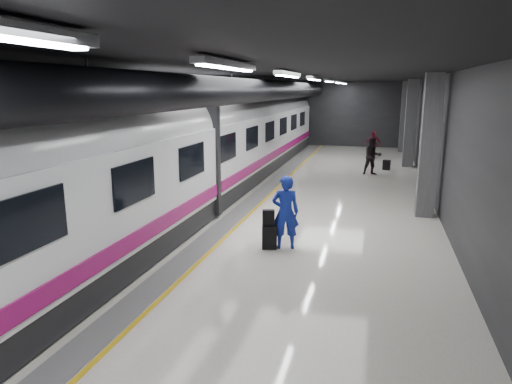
% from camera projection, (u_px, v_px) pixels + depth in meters
% --- Properties ---
extents(ground, '(40.00, 40.00, 0.00)m').
position_uv_depth(ground, '(273.00, 222.00, 14.06)').
color(ground, silver).
rests_on(ground, ground).
extents(platform_hall, '(10.02, 40.02, 4.51)m').
position_uv_depth(platform_hall, '(272.00, 105.00, 14.25)').
color(platform_hall, black).
rests_on(platform_hall, ground).
extents(train, '(3.05, 38.00, 4.05)m').
position_uv_depth(train, '(174.00, 152.00, 14.43)').
color(train, black).
rests_on(train, ground).
extents(traveler_main, '(0.80, 0.64, 1.91)m').
position_uv_depth(traveler_main, '(285.00, 212.00, 11.58)').
color(traveler_main, '#182DB6').
rests_on(traveler_main, ground).
extents(suitcase_main, '(0.42, 0.33, 0.61)m').
position_uv_depth(suitcase_main, '(269.00, 237.00, 11.68)').
color(suitcase_main, black).
rests_on(suitcase_main, ground).
extents(shoulder_bag, '(0.34, 0.24, 0.41)m').
position_uv_depth(shoulder_bag, '(268.00, 218.00, 11.58)').
color(shoulder_bag, black).
rests_on(shoulder_bag, suitcase_main).
extents(traveler_far_a, '(1.04, 0.91, 1.79)m').
position_uv_depth(traveler_far_a, '(372.00, 156.00, 21.65)').
color(traveler_far_a, black).
rests_on(traveler_far_a, ground).
extents(traveler_far_b, '(0.97, 0.47, 1.62)m').
position_uv_depth(traveler_far_b, '(373.00, 145.00, 26.83)').
color(traveler_far_b, maroon).
rests_on(traveler_far_b, ground).
extents(suitcase_far, '(0.40, 0.32, 0.50)m').
position_uv_depth(suitcase_far, '(386.00, 165.00, 23.06)').
color(suitcase_far, black).
rests_on(suitcase_far, ground).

